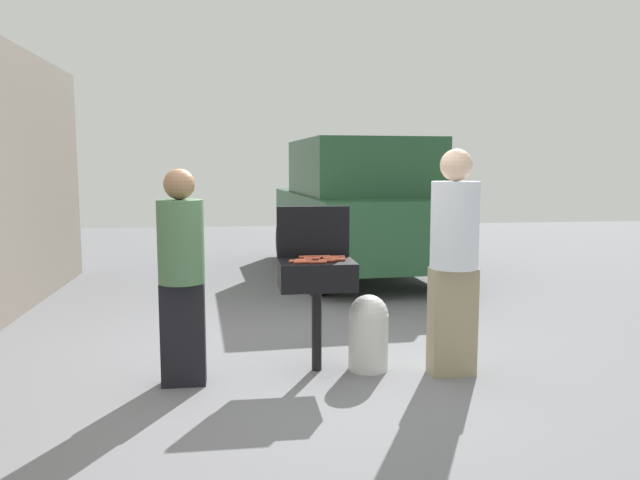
{
  "coord_description": "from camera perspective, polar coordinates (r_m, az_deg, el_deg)",
  "views": [
    {
      "loc": [
        -0.4,
        -4.84,
        1.65
      ],
      "look_at": [
        0.33,
        0.48,
        1.0
      ],
      "focal_mm": 34.82,
      "sensor_mm": 36.0,
      "label": 1
    }
  ],
  "objects": [
    {
      "name": "ground_plane",
      "position": [
        5.13,
        -2.98,
        -11.88
      ],
      "size": [
        24.0,
        24.0,
        0.0
      ],
      "primitive_type": "plane",
      "color": "slate"
    },
    {
      "name": "bbq_grill",
      "position": [
        4.94,
        -0.31,
        -3.55
      ],
      "size": [
        0.6,
        0.44,
        0.89
      ],
      "color": "black",
      "rests_on": "ground"
    },
    {
      "name": "grill_lid_open",
      "position": [
        5.11,
        -0.64,
        0.77
      ],
      "size": [
        0.6,
        0.05,
        0.42
      ],
      "primitive_type": "cube",
      "color": "black",
      "rests_on": "bbq_grill"
    },
    {
      "name": "hot_dog_0",
      "position": [
        4.78,
        -0.17,
        -2.04
      ],
      "size": [
        0.13,
        0.03,
        0.03
      ],
      "primitive_type": "cylinder",
      "rotation": [
        0.0,
        1.57,
        -0.01
      ],
      "color": "#B74C33",
      "rests_on": "bbq_grill"
    },
    {
      "name": "hot_dog_1",
      "position": [
        5.03,
        1.55,
        -1.59
      ],
      "size": [
        0.13,
        0.03,
        0.03
      ],
      "primitive_type": "cylinder",
      "rotation": [
        0.0,
        1.57,
        0.0
      ],
      "color": "#B74C33",
      "rests_on": "bbq_grill"
    },
    {
      "name": "hot_dog_2",
      "position": [
        5.04,
        -1.22,
        -1.58
      ],
      "size": [
        0.13,
        0.04,
        0.03
      ],
      "primitive_type": "cylinder",
      "rotation": [
        0.0,
        1.57,
        0.09
      ],
      "color": "#AD4228",
      "rests_on": "bbq_grill"
    },
    {
      "name": "hot_dog_3",
      "position": [
        4.95,
        -0.77,
        -1.73
      ],
      "size": [
        0.13,
        0.03,
        0.03
      ],
      "primitive_type": "cylinder",
      "rotation": [
        0.0,
        1.57,
        -0.04
      ],
      "color": "#B74C33",
      "rests_on": "bbq_grill"
    },
    {
      "name": "hot_dog_4",
      "position": [
        5.0,
        1.04,
        -1.65
      ],
      "size": [
        0.13,
        0.03,
        0.03
      ],
      "primitive_type": "cylinder",
      "rotation": [
        0.0,
        1.57,
        0.06
      ],
      "color": "#AD4228",
      "rests_on": "bbq_grill"
    },
    {
      "name": "hot_dog_5",
      "position": [
        4.78,
        -1.66,
        -2.05
      ],
      "size": [
        0.13,
        0.03,
        0.03
      ],
      "primitive_type": "cylinder",
      "rotation": [
        0.0,
        1.57,
        0.06
      ],
      "color": "#B74C33",
      "rests_on": "bbq_grill"
    },
    {
      "name": "hot_dog_6",
      "position": [
        5.05,
        0.19,
        -1.56
      ],
      "size": [
        0.13,
        0.04,
        0.03
      ],
      "primitive_type": "cylinder",
      "rotation": [
        0.0,
        1.57,
        0.08
      ],
      "color": "#B74C33",
      "rests_on": "bbq_grill"
    },
    {
      "name": "hot_dog_7",
      "position": [
        4.85,
        0.64,
        -1.91
      ],
      "size": [
        0.13,
        0.04,
        0.03
      ],
      "primitive_type": "cylinder",
      "rotation": [
        0.0,
        1.57,
        -0.09
      ],
      "color": "#AD4228",
      "rests_on": "bbq_grill"
    },
    {
      "name": "hot_dog_8",
      "position": [
        4.96,
        1.04,
        -1.72
      ],
      "size": [
        0.13,
        0.04,
        0.03
      ],
      "primitive_type": "cylinder",
      "rotation": [
        0.0,
        1.57,
        0.08
      ],
      "color": "#B74C33",
      "rests_on": "bbq_grill"
    },
    {
      "name": "hot_dog_9",
      "position": [
        4.87,
        -1.53,
        -1.87
      ],
      "size": [
        0.13,
        0.03,
        0.03
      ],
      "primitive_type": "cylinder",
      "rotation": [
        0.0,
        1.57,
        -0.01
      ],
      "color": "#AD4228",
      "rests_on": "bbq_grill"
    },
    {
      "name": "hot_dog_10",
      "position": [
        4.83,
        -2.11,
        -1.95
      ],
      "size": [
        0.13,
        0.03,
        0.03
      ],
      "primitive_type": "cylinder",
      "rotation": [
        0.0,
        1.57,
        0.05
      ],
      "color": "#C6593D",
      "rests_on": "bbq_grill"
    },
    {
      "name": "hot_dog_11",
      "position": [
        4.9,
        1.58,
        -1.82
      ],
      "size": [
        0.13,
        0.03,
        0.03
      ],
      "primitive_type": "cylinder",
      "rotation": [
        0.0,
        1.57,
        0.05
      ],
      "color": "#AD4228",
      "rests_on": "bbq_grill"
    },
    {
      "name": "propane_tank",
      "position": [
        5.07,
        4.47,
        -8.33
      ],
      "size": [
        0.32,
        0.32,
        0.62
      ],
      "color": "silver",
      "rests_on": "ground"
    },
    {
      "name": "person_left",
      "position": [
        4.71,
        -12.61,
        -2.64
      ],
      "size": [
        0.34,
        0.34,
        1.63
      ],
      "rotation": [
        0.0,
        0.0,
        0.16
      ],
      "color": "black",
      "rests_on": "ground"
    },
    {
      "name": "person_right",
      "position": [
        4.93,
        12.21,
        -1.27
      ],
      "size": [
        0.37,
        0.37,
        1.77
      ],
      "rotation": [
        0.0,
        0.0,
        2.98
      ],
      "color": "gray",
      "rests_on": "ground"
    },
    {
      "name": "parked_minivan",
      "position": [
        9.42,
        3.5,
        3.1
      ],
      "size": [
        2.25,
        4.51,
        2.02
      ],
      "rotation": [
        0.0,
        0.0,
        3.2
      ],
      "color": "#234C2D",
      "rests_on": "ground"
    }
  ]
}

